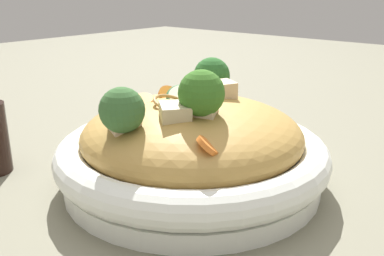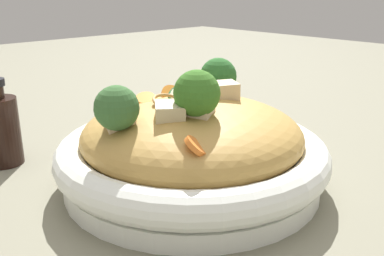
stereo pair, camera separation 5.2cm
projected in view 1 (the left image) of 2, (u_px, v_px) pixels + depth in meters
The scene contains 7 objects.
ground_plane at pixel (192, 183), 0.55m from camera, with size 3.00×3.00×0.00m, color slate.
serving_bowl at pixel (192, 160), 0.54m from camera, with size 0.33×0.33×0.06m.
noodle_heap at pixel (192, 135), 0.53m from camera, with size 0.27×0.27×0.09m.
broccoli_florets at pixel (184, 92), 0.50m from camera, with size 0.25×0.13×0.07m.
carrot_coins at pixel (170, 110), 0.50m from camera, with size 0.11×0.17×0.04m.
zucchini_slices at pixel (193, 95), 0.53m from camera, with size 0.08×0.07×0.02m.
chicken_chunks at pixel (188, 107), 0.49m from camera, with size 0.18×0.09×0.04m.
Camera 1 is at (0.38, 0.32, 0.24)m, focal length 40.25 mm.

